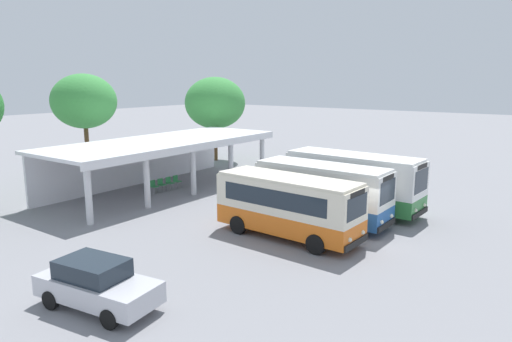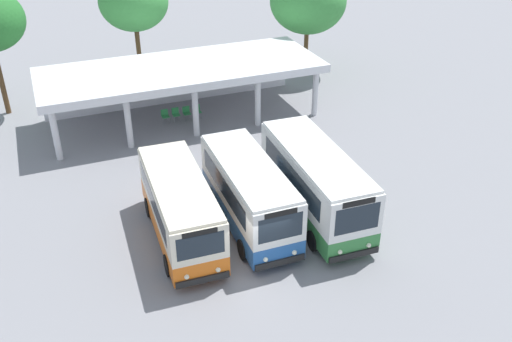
{
  "view_description": "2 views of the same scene",
  "coord_description": "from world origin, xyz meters",
  "px_view_note": "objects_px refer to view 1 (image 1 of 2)",
  "views": [
    {
      "loc": [
        -19.99,
        -7.84,
        7.38
      ],
      "look_at": [
        0.96,
        7.23,
        2.25
      ],
      "focal_mm": 32.48,
      "sensor_mm": 36.0,
      "label": 1
    },
    {
      "loc": [
        -6.57,
        -16.25,
        14.78
      ],
      "look_at": [
        1.93,
        4.64,
        1.68
      ],
      "focal_mm": 39.38,
      "sensor_mm": 36.0,
      "label": 2
    }
  ],
  "objects_px": {
    "city_bus_middle_cream": "(353,180)",
    "waiting_chair_second_from_end": "(161,184)",
    "parked_car_flank": "(97,283)",
    "waiting_chair_fourth_seat": "(177,180)",
    "city_bus_second_in_row": "(322,191)",
    "waiting_chair_middle_seat": "(169,182)",
    "city_bus_nearest_orange": "(288,204)",
    "waiting_chair_end_by_column": "(154,186)"
  },
  "relations": [
    {
      "from": "waiting_chair_end_by_column",
      "to": "waiting_chair_fourth_seat",
      "type": "height_order",
      "value": "same"
    },
    {
      "from": "city_bus_middle_cream",
      "to": "city_bus_nearest_orange",
      "type": "bearing_deg",
      "value": 175.02
    },
    {
      "from": "city_bus_nearest_orange",
      "to": "parked_car_flank",
      "type": "xyz_separation_m",
      "value": [
        -9.47,
        1.45,
        -0.81
      ]
    },
    {
      "from": "city_bus_middle_cream",
      "to": "waiting_chair_fourth_seat",
      "type": "distance_m",
      "value": 12.41
    },
    {
      "from": "waiting_chair_middle_seat",
      "to": "waiting_chair_second_from_end",
      "type": "bearing_deg",
      "value": 175.43
    },
    {
      "from": "city_bus_second_in_row",
      "to": "parked_car_flank",
      "type": "relative_size",
      "value": 1.64
    },
    {
      "from": "parked_car_flank",
      "to": "waiting_chair_middle_seat",
      "type": "height_order",
      "value": "parked_car_flank"
    },
    {
      "from": "waiting_chair_second_from_end",
      "to": "parked_car_flank",
      "type": "bearing_deg",
      "value": -140.26
    },
    {
      "from": "waiting_chair_second_from_end",
      "to": "city_bus_second_in_row",
      "type": "bearing_deg",
      "value": -89.22
    },
    {
      "from": "parked_car_flank",
      "to": "waiting_chair_end_by_column",
      "type": "xyz_separation_m",
      "value": [
        11.69,
        10.28,
        -0.3
      ]
    },
    {
      "from": "city_bus_middle_cream",
      "to": "waiting_chair_fourth_seat",
      "type": "height_order",
      "value": "city_bus_middle_cream"
    },
    {
      "from": "city_bus_nearest_orange",
      "to": "parked_car_flank",
      "type": "distance_m",
      "value": 9.62
    },
    {
      "from": "waiting_chair_second_from_end",
      "to": "waiting_chair_fourth_seat",
      "type": "distance_m",
      "value": 1.34
    },
    {
      "from": "waiting_chair_second_from_end",
      "to": "waiting_chair_middle_seat",
      "type": "relative_size",
      "value": 1.0
    },
    {
      "from": "waiting_chair_second_from_end",
      "to": "waiting_chair_fourth_seat",
      "type": "bearing_deg",
      "value": -2.59
    },
    {
      "from": "city_bus_nearest_orange",
      "to": "city_bus_middle_cream",
      "type": "height_order",
      "value": "city_bus_middle_cream"
    },
    {
      "from": "city_bus_nearest_orange",
      "to": "city_bus_second_in_row",
      "type": "relative_size",
      "value": 1.01
    },
    {
      "from": "city_bus_middle_cream",
      "to": "waiting_chair_end_by_column",
      "type": "height_order",
      "value": "city_bus_middle_cream"
    },
    {
      "from": "city_bus_middle_cream",
      "to": "waiting_chair_second_from_end",
      "type": "distance_m",
      "value": 12.74
    },
    {
      "from": "waiting_chair_end_by_column",
      "to": "city_bus_second_in_row",
      "type": "bearing_deg",
      "value": -86.0
    },
    {
      "from": "city_bus_second_in_row",
      "to": "waiting_chair_middle_seat",
      "type": "bearing_deg",
      "value": 87.53
    },
    {
      "from": "parked_car_flank",
      "to": "waiting_chair_fourth_seat",
      "type": "height_order",
      "value": "parked_car_flank"
    },
    {
      "from": "waiting_chair_end_by_column",
      "to": "waiting_chair_second_from_end",
      "type": "bearing_deg",
      "value": -0.49
    },
    {
      "from": "city_bus_middle_cream",
      "to": "waiting_chair_end_by_column",
      "type": "xyz_separation_m",
      "value": [
        -3.88,
        12.27,
        -1.27
      ]
    },
    {
      "from": "waiting_chair_second_from_end",
      "to": "waiting_chair_fourth_seat",
      "type": "relative_size",
      "value": 1.0
    },
    {
      "from": "parked_car_flank",
      "to": "waiting_chair_fourth_seat",
      "type": "bearing_deg",
      "value": 36.7
    },
    {
      "from": "waiting_chair_fourth_seat",
      "to": "city_bus_nearest_orange",
      "type": "bearing_deg",
      "value": -109.94
    },
    {
      "from": "parked_car_flank",
      "to": "waiting_chair_middle_seat",
      "type": "relative_size",
      "value": 5.1
    },
    {
      "from": "city_bus_nearest_orange",
      "to": "waiting_chair_second_from_end",
      "type": "xyz_separation_m",
      "value": [
        2.89,
        11.73,
        -1.11
      ]
    },
    {
      "from": "city_bus_second_in_row",
      "to": "waiting_chair_fourth_seat",
      "type": "xyz_separation_m",
      "value": [
        1.18,
        11.83,
        -1.19
      ]
    },
    {
      "from": "waiting_chair_fourth_seat",
      "to": "waiting_chair_middle_seat",
      "type": "bearing_deg",
      "value": 179.39
    },
    {
      "from": "city_bus_second_in_row",
      "to": "waiting_chair_middle_seat",
      "type": "height_order",
      "value": "city_bus_second_in_row"
    },
    {
      "from": "city_bus_nearest_orange",
      "to": "waiting_chair_second_from_end",
      "type": "height_order",
      "value": "city_bus_nearest_orange"
    },
    {
      "from": "waiting_chair_end_by_column",
      "to": "waiting_chair_middle_seat",
      "type": "distance_m",
      "value": 1.34
    },
    {
      "from": "city_bus_nearest_orange",
      "to": "city_bus_second_in_row",
      "type": "height_order",
      "value": "city_bus_second_in_row"
    },
    {
      "from": "waiting_chair_end_by_column",
      "to": "waiting_chair_middle_seat",
      "type": "xyz_separation_m",
      "value": [
        1.34,
        -0.06,
        0.0
      ]
    },
    {
      "from": "waiting_chair_end_by_column",
      "to": "waiting_chair_fourth_seat",
      "type": "bearing_deg",
      "value": -1.89
    },
    {
      "from": "parked_car_flank",
      "to": "waiting_chair_second_from_end",
      "type": "bearing_deg",
      "value": 39.74
    },
    {
      "from": "city_bus_middle_cream",
      "to": "waiting_chair_second_from_end",
      "type": "bearing_deg",
      "value": 104.68
    },
    {
      "from": "parked_car_flank",
      "to": "waiting_chair_end_by_column",
      "type": "distance_m",
      "value": 15.57
    },
    {
      "from": "city_bus_middle_cream",
      "to": "waiting_chair_end_by_column",
      "type": "distance_m",
      "value": 12.93
    },
    {
      "from": "city_bus_middle_cream",
      "to": "parked_car_flank",
      "type": "bearing_deg",
      "value": 172.73
    }
  ]
}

